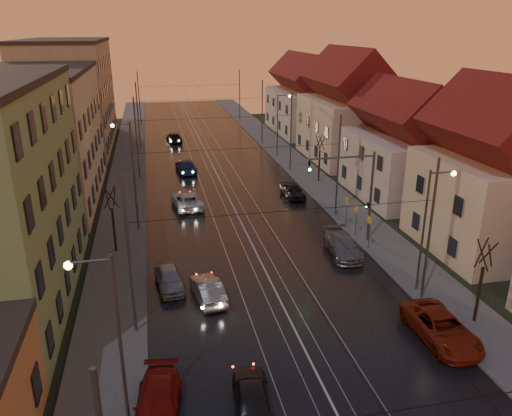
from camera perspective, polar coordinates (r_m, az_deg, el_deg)
road at (r=57.99m, az=-4.59°, el=4.07°), size 16.00×120.00×0.04m
sidewalk_left at (r=57.62m, az=-14.51°, el=3.44°), size 4.00×120.00×0.15m
sidewalk_right at (r=60.01m, az=4.94°, el=4.66°), size 4.00×120.00×0.15m
tram_rail_0 at (r=57.75m, az=-6.76°, el=3.96°), size 0.06×120.00×0.03m
tram_rail_1 at (r=57.89m, az=-5.35°, el=4.05°), size 0.06×120.00×0.03m
tram_rail_2 at (r=58.07m, az=-3.84°, el=4.15°), size 0.06×120.00×0.03m
tram_rail_3 at (r=58.28m, az=-2.44°, el=4.23°), size 0.06×120.00×0.03m
apartment_left_2 at (r=51.39m, az=-23.71°, el=7.25°), size 10.00×20.00×12.00m
apartment_left_3 at (r=74.61m, az=-20.44°, el=11.94°), size 10.00×24.00×14.00m
house_right_1 at (r=40.07m, az=25.45°, el=2.97°), size 8.67×10.20×10.80m
house_right_2 at (r=50.81m, az=16.68°, el=6.39°), size 9.18×12.24×9.20m
house_right_3 at (r=63.89m, az=10.44°, el=10.60°), size 9.18×14.28×11.50m
house_right_4 at (r=80.76m, az=5.55°, el=12.19°), size 9.18×16.32×10.00m
catenary_pole_l_1 at (r=26.90m, az=-14.27°, el=-5.63°), size 0.16×0.16×9.00m
catenary_pole_r_1 at (r=31.07m, az=19.24°, el=-2.62°), size 0.16×0.16×9.00m
catenary_pole_l_2 at (r=40.97m, az=-13.74°, el=3.32°), size 0.16×0.16×9.00m
catenary_pole_r_2 at (r=43.82m, az=9.37°, el=4.70°), size 0.16×0.16×9.00m
catenary_pole_l_3 at (r=55.53m, az=-13.48°, el=7.64°), size 0.16×0.16×9.00m
catenary_pole_r_3 at (r=57.67m, az=4.01°, el=8.57°), size 0.16×0.16×9.00m
catenary_pole_l_4 at (r=70.28m, az=-13.33°, el=10.15°), size 0.16×0.16×9.00m
catenary_pole_r_4 at (r=71.98m, az=0.71°, el=10.90°), size 0.16×0.16×9.00m
catenary_pole_l_5 at (r=88.09m, az=-13.21°, el=12.05°), size 0.16×0.16×9.00m
catenary_pole_r_5 at (r=89.45m, az=-1.88°, el=12.67°), size 0.16×0.16×9.00m
street_lamp_0 at (r=20.61m, az=-16.30°, el=-13.03°), size 1.75×0.32×8.00m
street_lamp_1 at (r=31.97m, az=19.20°, el=-1.23°), size 1.75×0.32×8.00m
street_lamp_2 at (r=46.69m, az=-14.28°, el=5.78°), size 1.75×0.32×8.00m
street_lamp_3 at (r=64.37m, az=2.74°, el=10.14°), size 1.75×0.32×8.00m
traffic_light_mast at (r=38.26m, az=11.72°, el=2.45°), size 5.30×0.32×7.20m
bare_tree_0 at (r=37.91m, az=-16.00°, el=-1.47°), size 1.09×1.09×5.11m
bare_tree_1 at (r=30.51m, az=24.27°, el=-7.91°), size 1.09×1.09×5.11m
bare_tree_2 at (r=54.01m, az=7.26°, el=5.49°), size 1.09×1.09×5.11m
driving_car_0 at (r=23.37m, az=-0.55°, el=-20.50°), size 2.03×4.09×1.34m
driving_car_1 at (r=31.14m, az=-5.54°, el=-9.24°), size 2.03×4.35×1.38m
driving_car_2 at (r=46.69m, az=-7.90°, el=0.87°), size 2.97×5.39×1.43m
driving_car_3 at (r=58.35m, az=-8.00°, el=4.77°), size 2.41×5.24×1.48m
driving_car_4 at (r=74.15m, az=-9.34°, el=7.97°), size 2.40×4.68×1.53m
parked_left_2 at (r=23.30m, az=-11.23°, el=-21.12°), size 2.45×4.81×1.34m
parked_left_3 at (r=32.75m, az=-9.91°, el=-7.94°), size 2.03×4.12×1.35m
parked_right_0 at (r=29.08m, az=20.41°, el=-12.72°), size 2.48×5.36×1.49m
parked_right_1 at (r=37.34m, az=9.89°, el=-4.24°), size 2.46×5.12×1.44m
parked_right_2 at (r=49.15m, az=4.22°, el=1.98°), size 1.93×4.26×1.42m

